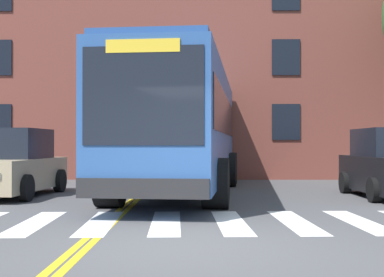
{
  "coord_description": "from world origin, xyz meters",
  "views": [
    {
      "loc": [
        0.15,
        -7.4,
        1.4
      ],
      "look_at": [
        0.04,
        6.75,
        1.54
      ],
      "focal_mm": 50.0,
      "sensor_mm": 36.0,
      "label": 1
    }
  ],
  "objects": [
    {
      "name": "car_red_behind_bus",
      "position": [
        -0.22,
        17.86,
        0.79
      ],
      "size": [
        2.13,
        3.9,
        1.71
      ],
      "color": "#AD1E1E",
      "rests_on": "ground"
    },
    {
      "name": "crosswalk",
      "position": [
        -0.97,
        2.09,
        0.0
      ],
      "size": [
        15.66,
        3.6,
        0.01
      ],
      "color": "white",
      "rests_on": "ground"
    },
    {
      "name": "building_facade",
      "position": [
        3.65,
        17.56,
        4.52
      ],
      "size": [
        28.22,
        8.4,
        9.03
      ],
      "color": "brown",
      "rests_on": "ground"
    },
    {
      "name": "city_bus",
      "position": [
        -0.24,
        7.78,
        1.92
      ],
      "size": [
        3.7,
        11.62,
        3.55
      ],
      "color": "#2D5699",
      "rests_on": "ground"
    },
    {
      "name": "ground_plane",
      "position": [
        0.0,
        0.0,
        0.0
      ],
      "size": [
        120.0,
        120.0,
        0.0
      ],
      "primitive_type": "plane",
      "color": "#4C4C4F"
    },
    {
      "name": "lane_line_yellow_inner",
      "position": [
        -1.48,
        16.09,
        0.0
      ],
      "size": [
        0.12,
        36.0,
        0.01
      ],
      "primitive_type": "cube",
      "color": "gold",
      "rests_on": "ground"
    },
    {
      "name": "car_tan_near_lane",
      "position": [
        -4.82,
        6.91,
        0.81
      ],
      "size": [
        2.24,
        4.33,
        1.81
      ],
      "color": "tan",
      "rests_on": "ground"
    },
    {
      "name": "lane_line_yellow_outer",
      "position": [
        -1.32,
        16.09,
        0.0
      ],
      "size": [
        0.12,
        36.0,
        0.01
      ],
      "primitive_type": "cube",
      "color": "gold",
      "rests_on": "ground"
    }
  ]
}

